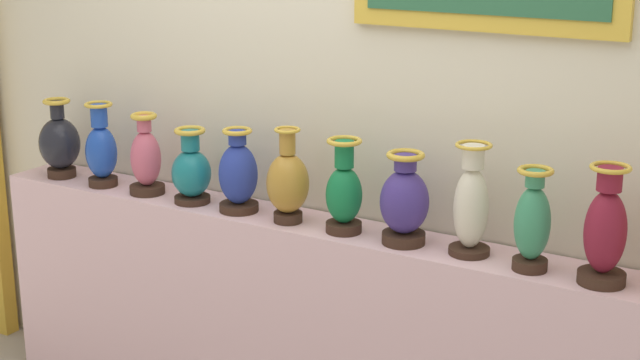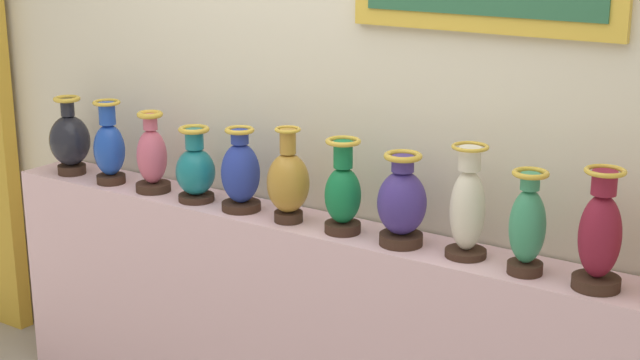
{
  "view_description": "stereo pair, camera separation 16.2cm",
  "coord_description": "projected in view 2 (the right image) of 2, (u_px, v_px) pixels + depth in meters",
  "views": [
    {
      "loc": [
        1.82,
        -2.98,
        2.13
      ],
      "look_at": [
        0.0,
        0.0,
        1.14
      ],
      "focal_mm": 53.74,
      "sensor_mm": 36.0,
      "label": 1
    },
    {
      "loc": [
        1.96,
        -2.89,
        2.13
      ],
      "look_at": [
        0.0,
        0.0,
        1.14
      ],
      "focal_mm": 53.74,
      "sensor_mm": 36.0,
      "label": 2
    }
  ],
  "objects": [
    {
      "name": "display_shelf",
      "position": [
        320.0,
        338.0,
        3.81
      ],
      "size": [
        3.14,
        0.29,
        0.96
      ],
      "primitive_type": "cube",
      "color": "beige",
      "rests_on": "ground_plane"
    },
    {
      "name": "back_wall",
      "position": [
        351.0,
        57.0,
        3.67
      ],
      "size": [
        5.32,
        0.14,
        3.15
      ],
      "color": "beige",
      "rests_on": "ground_plane"
    },
    {
      "name": "vase_onyx",
      "position": [
        70.0,
        140.0,
        4.34
      ],
      "size": [
        0.18,
        0.18,
        0.36
      ],
      "color": "#382319",
      "rests_on": "display_shelf"
    },
    {
      "name": "vase_sapphire",
      "position": [
        109.0,
        148.0,
        4.19
      ],
      "size": [
        0.14,
        0.14,
        0.37
      ],
      "color": "#382319",
      "rests_on": "display_shelf"
    },
    {
      "name": "vase_rose",
      "position": [
        152.0,
        157.0,
        4.07
      ],
      "size": [
        0.15,
        0.15,
        0.35
      ],
      "color": "#382319",
      "rests_on": "display_shelf"
    },
    {
      "name": "vase_teal",
      "position": [
        195.0,
        170.0,
        3.94
      ],
      "size": [
        0.16,
        0.16,
        0.31
      ],
      "color": "#382319",
      "rests_on": "display_shelf"
    },
    {
      "name": "vase_cobalt",
      "position": [
        241.0,
        174.0,
        3.82
      ],
      "size": [
        0.16,
        0.16,
        0.34
      ],
      "color": "#382319",
      "rests_on": "display_shelf"
    },
    {
      "name": "vase_ochre",
      "position": [
        288.0,
        182.0,
        3.67
      ],
      "size": [
        0.17,
        0.17,
        0.37
      ],
      "color": "#382319",
      "rests_on": "display_shelf"
    },
    {
      "name": "vase_emerald",
      "position": [
        343.0,
        193.0,
        3.55
      ],
      "size": [
        0.14,
        0.14,
        0.36
      ],
      "color": "#382319",
      "rests_on": "display_shelf"
    },
    {
      "name": "vase_indigo",
      "position": [
        402.0,
        203.0,
        3.42
      ],
      "size": [
        0.18,
        0.18,
        0.34
      ],
      "color": "#382319",
      "rests_on": "display_shelf"
    },
    {
      "name": "vase_ivory",
      "position": [
        468.0,
        208.0,
        3.29
      ],
      "size": [
        0.15,
        0.15,
        0.4
      ],
      "color": "#382319",
      "rests_on": "display_shelf"
    },
    {
      "name": "vase_jade",
      "position": [
        527.0,
        226.0,
        3.14
      ],
      "size": [
        0.12,
        0.12,
        0.35
      ],
      "color": "#382319",
      "rests_on": "display_shelf"
    },
    {
      "name": "vase_burgundy",
      "position": [
        600.0,
        236.0,
        3.01
      ],
      "size": [
        0.16,
        0.16,
        0.4
      ],
      "color": "#382319",
      "rests_on": "display_shelf"
    }
  ]
}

